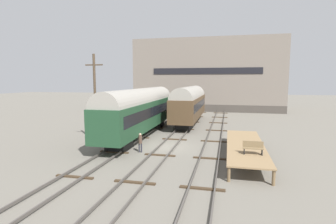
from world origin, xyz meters
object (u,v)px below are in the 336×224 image
Objects in this scene: person_worker at (140,141)px; utility_pole at (95,98)px; train_car_brown at (189,103)px; bench at (253,147)px; train_car_green at (141,109)px.

utility_pole reaches higher than person_worker.
train_car_brown reaches higher than bench.
train_car_brown reaches higher than person_worker.
train_car_brown is 10.32m from train_car_green.
bench is at bearing -17.09° from utility_pole.
person_worker is at bearing 166.49° from bench.
person_worker is (-1.91, -15.98, -2.00)m from train_car_brown.
utility_pole reaches higher than bench.
train_car_green is at bearing 52.90° from utility_pole.
train_car_green is 14.29m from bench.
person_worker is 0.19× the size of utility_pole.
train_car_brown is 0.82× the size of train_car_green.
train_car_brown reaches higher than train_car_green.
train_car_green reaches higher than bench.
train_car_green is at bearing 142.36° from bench.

